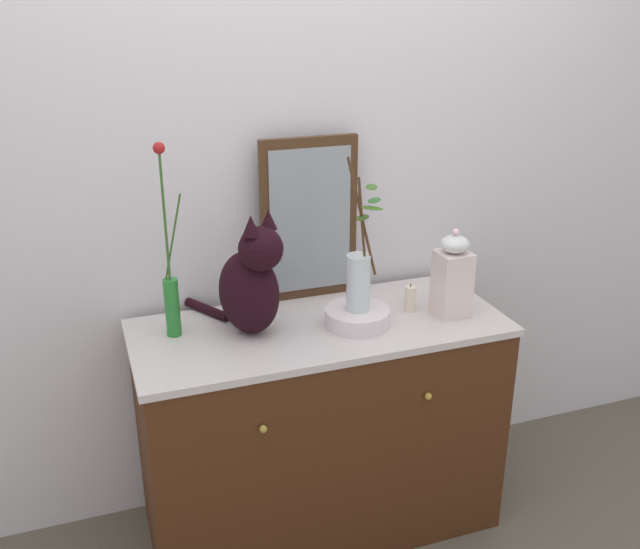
# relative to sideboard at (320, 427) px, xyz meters

# --- Properties ---
(ground_plane) EXTENTS (6.00, 6.00, 0.00)m
(ground_plane) POSITION_rel_sideboard_xyz_m (0.00, 0.00, -0.41)
(ground_plane) COLOR brown
(wall_back) EXTENTS (4.40, 0.08, 2.60)m
(wall_back) POSITION_rel_sideboard_xyz_m (0.00, 0.34, 0.89)
(wall_back) COLOR silver
(wall_back) RESTS_ON ground_plane
(sideboard) EXTENTS (1.25, 0.54, 0.81)m
(sideboard) POSITION_rel_sideboard_xyz_m (0.00, 0.00, 0.00)
(sideboard) COLOR #472512
(sideboard) RESTS_ON ground_plane
(mirror_leaning) EXTENTS (0.35, 0.03, 0.58)m
(mirror_leaning) POSITION_rel_sideboard_xyz_m (0.05, 0.24, 0.70)
(mirror_leaning) COLOR #462C19
(mirror_leaning) RESTS_ON sideboard
(cat_sitting) EXTENTS (0.30, 0.41, 0.42)m
(cat_sitting) POSITION_rel_sideboard_xyz_m (-0.23, 0.02, 0.58)
(cat_sitting) COLOR black
(cat_sitting) RESTS_ON sideboard
(vase_slim_green) EXTENTS (0.08, 0.05, 0.63)m
(vase_slim_green) POSITION_rel_sideboard_xyz_m (-0.47, 0.09, 0.57)
(vase_slim_green) COLOR #26792E
(vase_slim_green) RESTS_ON sideboard
(bowl_porcelain) EXTENTS (0.22, 0.22, 0.06)m
(bowl_porcelain) POSITION_rel_sideboard_xyz_m (0.12, -0.04, 0.43)
(bowl_porcelain) COLOR silver
(bowl_porcelain) RESTS_ON sideboard
(vase_glass_clear) EXTENTS (0.12, 0.16, 0.52)m
(vase_glass_clear) POSITION_rel_sideboard_xyz_m (0.12, -0.05, 0.58)
(vase_glass_clear) COLOR silver
(vase_glass_clear) RESTS_ON bowl_porcelain
(jar_lidded_porcelain) EXTENTS (0.11, 0.11, 0.31)m
(jar_lidded_porcelain) POSITION_rel_sideboard_xyz_m (0.45, -0.07, 0.54)
(jar_lidded_porcelain) COLOR silver
(jar_lidded_porcelain) RESTS_ON sideboard
(candle_pillar) EXTENTS (0.04, 0.04, 0.10)m
(candle_pillar) POSITION_rel_sideboard_xyz_m (0.33, 0.00, 0.45)
(candle_pillar) COLOR beige
(candle_pillar) RESTS_ON sideboard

